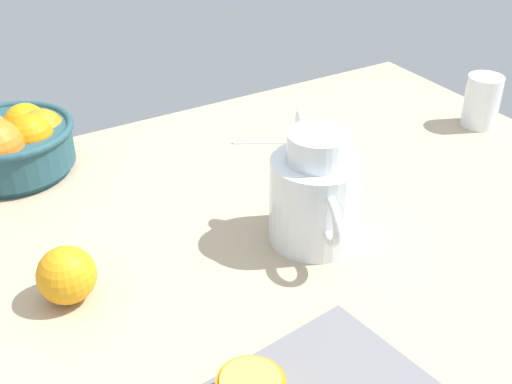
% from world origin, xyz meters
% --- Properties ---
extents(ground_plane, '(1.27, 0.86, 0.03)m').
position_xyz_m(ground_plane, '(0.00, 0.00, -0.01)').
color(ground_plane, tan).
extents(fruit_bowl, '(0.21, 0.21, 0.12)m').
position_xyz_m(fruit_bowl, '(-0.24, 0.36, 0.05)').
color(fruit_bowl, '#234C56').
rests_on(fruit_bowl, ground_plane).
extents(juice_pitcher, '(0.13, 0.17, 0.17)m').
position_xyz_m(juice_pitcher, '(0.08, -0.05, 0.06)').
color(juice_pitcher, white).
rests_on(juice_pitcher, ground_plane).
extents(juice_glass, '(0.07, 0.07, 0.10)m').
position_xyz_m(juice_glass, '(0.56, 0.09, 0.04)').
color(juice_glass, white).
rests_on(juice_glass, ground_plane).
extents(loose_orange_0, '(0.07, 0.07, 0.07)m').
position_xyz_m(loose_orange_0, '(-0.25, -0.00, 0.04)').
color(loose_orange_0, orange).
rests_on(loose_orange_0, ground_plane).
extents(spoon, '(0.15, 0.09, 0.01)m').
position_xyz_m(spoon, '(0.22, 0.21, 0.00)').
color(spoon, silver).
rests_on(spoon, ground_plane).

